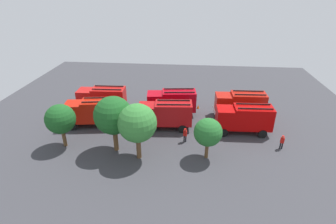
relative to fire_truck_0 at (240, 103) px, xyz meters
name	(u,v)px	position (x,y,z in m)	size (l,w,h in m)	color
ground_plane	(168,121)	(10.24, 2.26, -2.15)	(56.87, 56.87, 0.00)	#38383D
fire_truck_0	(240,103)	(0.00, 0.00, 0.00)	(7.28, 2.95, 3.88)	#B1150B
fire_truck_1	(172,101)	(9.88, 0.14, 0.00)	(7.42, 3.39, 3.88)	#A90411
fire_truck_2	(102,98)	(20.41, -0.07, 0.00)	(7.27, 2.93, 3.88)	#B51311
fire_truck_3	(244,118)	(0.18, 4.51, 0.00)	(7.27, 2.94, 3.88)	#B20303
fire_truck_4	(166,114)	(10.37, 4.29, 0.00)	(7.35, 3.16, 3.88)	#AB0E10
fire_truck_5	(93,111)	(20.23, 4.45, 0.00)	(7.48, 3.60, 3.88)	#B81607
firefighter_0	(185,134)	(7.64, 7.49, -1.12)	(0.47, 0.34, 1.82)	black
firefighter_1	(282,142)	(-3.78, 7.94, -1.17)	(0.46, 0.31, 1.75)	black
firefighter_2	(100,100)	(21.46, -1.96, -1.22)	(0.46, 0.47, 1.67)	black
tree_0	(208,132)	(5.12, 10.51, 1.10)	(3.12, 3.12, 4.84)	brown
tree_1	(137,123)	(12.67, 11.25, 2.24)	(4.21, 4.21, 6.53)	brown
tree_2	(113,116)	(15.63, 9.98, 2.37)	(4.34, 4.34, 6.72)	brown
tree_3	(60,119)	(22.01, 9.73, 1.47)	(3.48, 3.48, 5.39)	brown
traffic_cone_0	(198,107)	(5.93, -2.28, -1.86)	(0.41, 0.41, 0.58)	#F2600C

